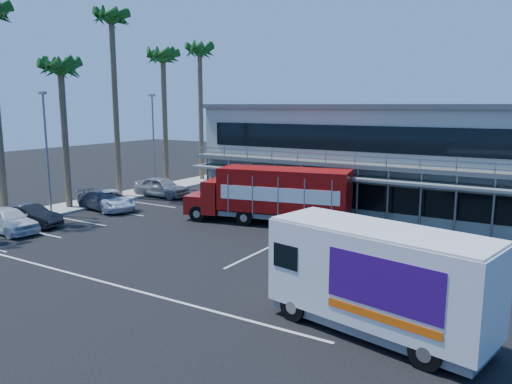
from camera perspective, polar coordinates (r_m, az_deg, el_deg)
The scene contains 16 objects.
ground at distance 25.33m, azimuth -4.78°, elevation -6.75°, with size 120.00×120.00×0.00m, color black.
building at distance 36.46m, azimuth 13.18°, elevation 4.01°, with size 22.40×12.00×7.30m.
curb_strip at distance 39.62m, azimuth -17.21°, elevation -0.94°, with size 3.00×32.00×0.16m, color #A5A399.
palm_c at distance 37.04m, azimuth -21.40°, elevation 12.30°, with size 2.80×2.80×10.75m.
palm_d at distance 40.82m, azimuth -16.15°, elevation 17.38°, with size 2.80×2.80×14.75m.
palm_e at distance 43.78m, azimuth -10.57°, elevation 14.13°, with size 2.80×2.80×12.25m.
palm_f at distance 48.32m, azimuth -6.45°, elevation 14.89°, with size 2.80×2.80×13.25m.
light_pole_near at distance 35.34m, azimuth -22.82°, elevation 4.70°, with size 0.50×0.25×8.09m.
light_pole_far at distance 41.94m, azimuth -11.64°, elevation 5.98°, with size 0.50×0.25×8.09m.
red_truck at distance 30.49m, azimuth 1.95°, elevation -0.19°, with size 10.53×4.43×3.46m.
white_van at distance 16.47m, azimuth 13.79°, elevation -9.55°, with size 7.49×3.83×3.49m.
parked_car_a at distance 31.93m, azimuth -26.44°, elevation -2.89°, with size 1.76×4.37×1.49m, color silver.
parked_car_b at distance 32.98m, azimuth -24.42°, elevation -2.50°, with size 1.40×4.02×1.32m, color black.
parked_car_c at distance 36.39m, azimuth -16.21°, elevation -0.90°, with size 2.20×4.77×1.33m, color white.
parked_car_d at distance 36.37m, azimuth -17.01°, elevation -0.96°, with size 1.83×4.50×1.31m, color #333745.
parked_car_e at distance 40.42m, azimuth -10.74°, elevation 0.58°, with size 1.88×4.68×1.60m, color gray.
Camera 1 is at (14.47, -19.48, 7.27)m, focal length 35.00 mm.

